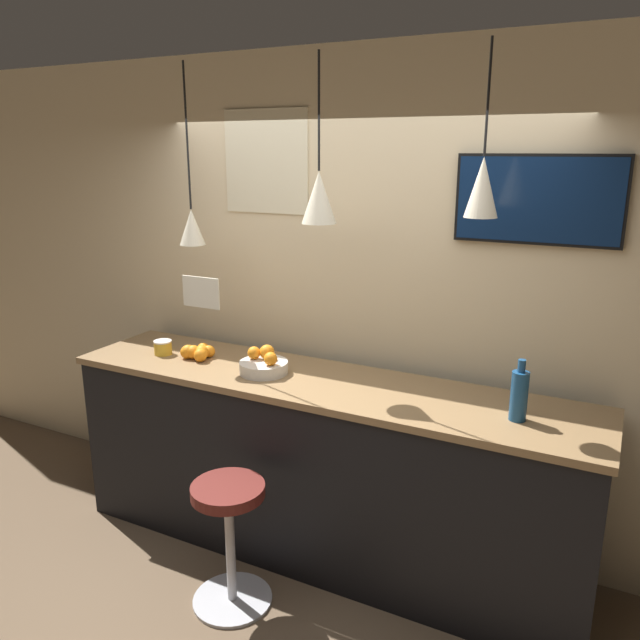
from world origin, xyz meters
name	(u,v)px	position (x,y,z in m)	size (l,w,h in m)	color
ground_plane	(253,630)	(0.00, 0.00, 0.00)	(14.00, 14.00, 0.00)	brown
back_wall	(354,300)	(0.00, 1.19, 1.45)	(8.00, 0.06, 2.90)	beige
service_counter	(320,468)	(0.00, 0.74, 0.54)	(3.06, 0.68, 1.09)	black
bar_stool	(229,524)	(-0.21, 0.13, 0.47)	(0.42, 0.42, 0.69)	#B7B7BC
fruit_bowl	(264,364)	(-0.34, 0.70, 1.14)	(0.28, 0.28, 0.16)	beige
orange_pile	(197,352)	(-0.85, 0.73, 1.13)	(0.19, 0.18, 0.09)	orange
juice_bottle	(519,395)	(1.08, 0.70, 1.21)	(0.08, 0.08, 0.30)	navy
spread_jar	(163,347)	(-1.09, 0.70, 1.13)	(0.11, 0.11, 0.09)	gold
pendant_lamp_left	(192,225)	(-0.83, 0.73, 1.91)	(0.15, 0.15, 1.01)	black
pendant_lamp_middle	(319,197)	(0.00, 0.73, 2.10)	(0.18, 0.18, 0.84)	black
pendant_lamp_right	(482,187)	(0.83, 0.73, 2.17)	(0.15, 0.15, 0.77)	black
mounted_tv	(538,200)	(1.02, 1.13, 2.09)	(0.82, 0.04, 0.45)	black
hanging_menu_board	(201,292)	(-0.60, 0.48, 1.58)	(0.24, 0.01, 0.17)	white
wall_poster	(266,162)	(-0.58, 1.15, 2.26)	(0.58, 0.01, 0.62)	beige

